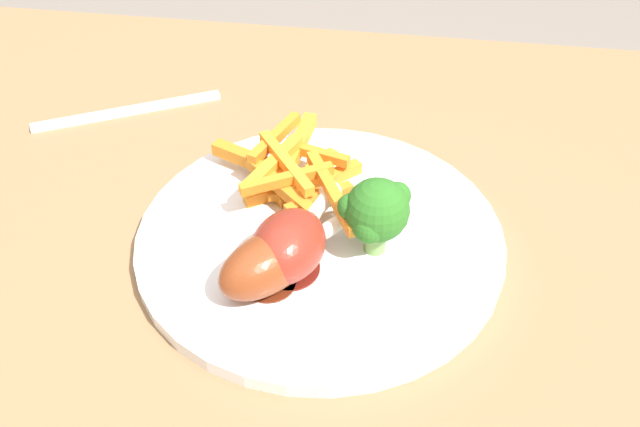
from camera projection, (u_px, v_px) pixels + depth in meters
name	position (u px, v px, depth m)	size (l,w,h in m)	color
dining_table	(239.00, 340.00, 0.64)	(0.94, 0.78, 0.74)	#8E6B47
dinner_plate	(320.00, 238.00, 0.56)	(0.29, 0.29, 0.01)	white
broccoli_floret_front	(376.00, 212.00, 0.51)	(0.05, 0.05, 0.06)	#7DB35A
carrot_fries_pile	(294.00, 171.00, 0.58)	(0.14, 0.17, 0.04)	orange
chicken_drumstick_near	(274.00, 260.00, 0.50)	(0.11, 0.12, 0.04)	#5C220F
chicken_drumstick_far	(290.00, 243.00, 0.51)	(0.07, 0.12, 0.05)	maroon
fork	(128.00, 111.00, 0.70)	(0.19, 0.01, 0.01)	silver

